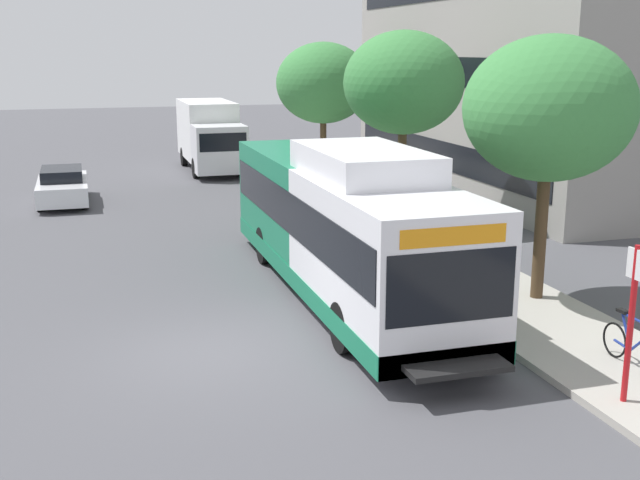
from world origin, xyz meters
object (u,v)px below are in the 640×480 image
object	(u,v)px
transit_bus	(343,224)
parked_car_far_lane	(63,186)
bicycle_parked	(635,346)
street_tree_far_block	(323,83)
bus_stop_sign_pole	(632,312)
street_tree_mid_block	(404,83)
box_truck_background	(210,134)
street_tree_near_stop	(549,109)

from	to	relation	value
transit_bus	parked_car_far_lane	distance (m)	15.39
bicycle_parked	parked_car_far_lane	world-z (taller)	parked_car_far_lane
parked_car_far_lane	street_tree_far_block	bearing A→B (deg)	10.19
bus_stop_sign_pole	street_tree_mid_block	world-z (taller)	street_tree_mid_block
parked_car_far_lane	box_truck_background	xyz separation A→B (m)	(6.69, 6.72, 1.08)
bicycle_parked	bus_stop_sign_pole	bearing A→B (deg)	-133.50
street_tree_mid_block	bicycle_parked	bearing A→B (deg)	-93.50
transit_bus	street_tree_far_block	xyz separation A→B (m)	(4.40, 15.87, 2.57)
bicycle_parked	street_tree_near_stop	world-z (taller)	street_tree_near_stop
transit_bus	street_tree_mid_block	distance (m)	8.39
bicycle_parked	box_truck_background	distance (m)	26.93
street_tree_mid_block	box_truck_background	size ratio (longest dim) A/B	0.88
bicycle_parked	street_tree_far_block	distance (m)	22.28
parked_car_far_lane	box_truck_background	size ratio (longest dim) A/B	0.64
transit_bus	box_truck_background	xyz separation A→B (m)	(0.18, 20.63, 0.04)
street_tree_mid_block	box_truck_background	bearing A→B (deg)	106.13
box_truck_background	bicycle_parked	bearing A→B (deg)	-83.01
box_truck_background	street_tree_far_block	bearing A→B (deg)	-48.50
street_tree_mid_block	street_tree_far_block	bearing A→B (deg)	89.00
transit_bus	street_tree_mid_block	world-z (taller)	street_tree_mid_block
bus_stop_sign_pole	bicycle_parked	world-z (taller)	bus_stop_sign_pole
bus_stop_sign_pole	street_tree_far_block	xyz separation A→B (m)	(1.98, 23.04, 2.62)
transit_bus	bus_stop_sign_pole	distance (m)	7.57
street_tree_far_block	parked_car_far_lane	xyz separation A→B (m)	(-10.91, -1.96, -3.61)
bus_stop_sign_pole	street_tree_near_stop	xyz separation A→B (m)	(1.66, 5.26, 2.77)
street_tree_near_stop	street_tree_far_block	size ratio (longest dim) A/B	1.00
transit_bus	street_tree_far_block	size ratio (longest dim) A/B	2.09
street_tree_near_stop	transit_bus	bearing A→B (deg)	154.78
transit_bus	street_tree_mid_block	bearing A→B (deg)	57.40
bus_stop_sign_pole	street_tree_mid_block	size ratio (longest dim) A/B	0.42
bus_stop_sign_pole	box_truck_background	world-z (taller)	box_truck_background
parked_car_far_lane	transit_bus	bearing A→B (deg)	-64.91
bicycle_parked	street_tree_mid_block	world-z (taller)	street_tree_mid_block
bus_stop_sign_pole	bicycle_parked	bearing A→B (deg)	46.50
transit_bus	parked_car_far_lane	xyz separation A→B (m)	(-6.51, 13.91, -1.04)
box_truck_background	bus_stop_sign_pole	bearing A→B (deg)	-85.41
transit_bus	bus_stop_sign_pole	bearing A→B (deg)	-71.39
bus_stop_sign_pole	parked_car_far_lane	size ratio (longest dim) A/B	0.58
street_tree_mid_block	parked_car_far_lane	world-z (taller)	street_tree_mid_block
street_tree_mid_block	street_tree_far_block	size ratio (longest dim) A/B	1.05
transit_bus	street_tree_mid_block	size ratio (longest dim) A/B	1.99
street_tree_mid_block	box_truck_background	distance (m)	14.87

